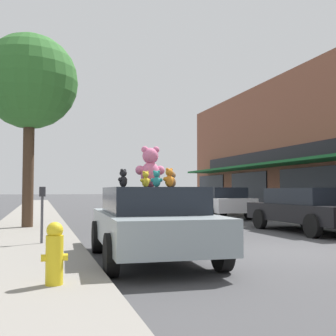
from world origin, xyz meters
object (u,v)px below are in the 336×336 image
object	(u,v)px
teddy_bear_yellow	(146,179)
teddy_bear_black	(123,178)
fire_hydrant	(55,253)
parking_meter	(42,207)
plush_art_car	(152,221)
street_tree	(30,83)
teddy_bear_teal	(157,179)
teddy_bear_brown	(173,180)
teddy_bear_orange	(169,178)
parked_car_far_right	(218,201)
parked_car_far_center	(309,208)
teddy_bear_giant	(150,168)

from	to	relation	value
teddy_bear_yellow	teddy_bear_black	xyz separation A→B (m)	(-0.41, 0.10, 0.02)
fire_hydrant	parking_meter	distance (m)	4.42
plush_art_car	street_tree	bearing A→B (deg)	112.64
parking_meter	teddy_bear_yellow	bearing A→B (deg)	-50.48
teddy_bear_teal	teddy_bear_brown	bearing A→B (deg)	-118.20
teddy_bear_yellow	teddy_bear_brown	size ratio (longest dim) A/B	1.04
teddy_bear_yellow	teddy_bear_brown	distance (m)	0.51
teddy_bear_teal	teddy_bear_brown	size ratio (longest dim) A/B	1.02
teddy_bear_brown	parking_meter	distance (m)	3.39
teddy_bear_orange	parking_meter	distance (m)	3.50
teddy_bear_brown	teddy_bear_teal	bearing A→B (deg)	-18.01
teddy_bear_yellow	teddy_bear_black	distance (m)	0.42
teddy_bear_black	parked_car_far_right	xyz separation A→B (m)	(6.73, 10.93, -0.75)
plush_art_car	teddy_bear_orange	size ratio (longest dim) A/B	12.36
teddy_bear_brown	parked_car_far_right	size ratio (longest dim) A/B	0.07
teddy_bear_orange	fire_hydrant	bearing A→B (deg)	15.02
teddy_bear_black	teddy_bear_orange	xyz separation A→B (m)	(0.75, -0.52, 0.00)
teddy_bear_yellow	parked_car_far_center	xyz separation A→B (m)	(6.33, 3.87, -0.78)
plush_art_car	fire_hydrant	bearing A→B (deg)	-127.13
parked_car_far_right	parking_meter	world-z (taller)	parked_car_far_right
teddy_bear_yellow	parked_car_far_right	xyz separation A→B (m)	(6.33, 11.03, -0.73)
plush_art_car	parked_car_far_right	bearing A→B (deg)	63.30
plush_art_car	teddy_bear_brown	world-z (taller)	teddy_bear_brown
plush_art_car	parked_car_far_right	size ratio (longest dim) A/B	0.96
teddy_bear_giant	parked_car_far_center	world-z (taller)	teddy_bear_giant
plush_art_car	fire_hydrant	world-z (taller)	plush_art_car
street_tree	parked_car_far_right	bearing A→B (deg)	26.48
teddy_bear_yellow	parked_car_far_right	size ratio (longest dim) A/B	0.07
parking_meter	street_tree	bearing A→B (deg)	95.44
street_tree	plush_art_car	bearing A→B (deg)	-70.11
teddy_bear_black	fire_hydrant	distance (m)	2.80
teddy_bear_giant	fire_hydrant	distance (m)	3.29
teddy_bear_teal	teddy_bear_giant	bearing A→B (deg)	-72.70
plush_art_car	teddy_bear_giant	xyz separation A→B (m)	(0.02, 0.18, 1.03)
teddy_bear_giant	parked_car_far_right	world-z (taller)	teddy_bear_giant
teddy_bear_brown	parked_car_far_center	bearing A→B (deg)	157.33
fire_hydrant	plush_art_car	bearing A→B (deg)	50.13
street_tree	teddy_bear_teal	bearing A→B (deg)	-71.76
teddy_bear_giant	teddy_bear_yellow	bearing A→B (deg)	61.86
teddy_bear_giant	parking_meter	size ratio (longest dim) A/B	0.63
teddy_bear_teal	teddy_bear_brown	xyz separation A→B (m)	(0.41, 0.33, -0.00)
street_tree	parked_car_far_center	bearing A→B (deg)	-18.47
plush_art_car	teddy_bear_orange	bearing A→B (deg)	-64.47
teddy_bear_giant	parked_car_far_right	bearing A→B (deg)	-115.63
teddy_bear_brown	parking_meter	world-z (taller)	teddy_bear_brown
teddy_bear_teal	fire_hydrant	size ratio (longest dim) A/B	0.38
plush_art_car	fire_hydrant	distance (m)	2.90
teddy_bear_black	teddy_bear_orange	distance (m)	0.91
teddy_bear_teal	parking_meter	bearing A→B (deg)	-31.50
parked_car_far_center	fire_hydrant	world-z (taller)	parked_car_far_center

